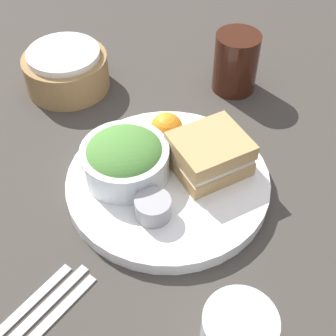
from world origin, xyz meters
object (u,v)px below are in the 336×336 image
object	(u,v)px
plate	(168,182)
sandwich	(210,154)
drink_glass	(236,62)
dressing_cup	(153,208)
spoon	(22,310)
salad_bowl	(125,158)
knife	(32,319)
fork	(42,328)
bread_basket	(66,70)

from	to	relation	value
plate	sandwich	distance (m)	0.07
drink_glass	dressing_cup	bearing A→B (deg)	-141.14
dressing_cup	spoon	bearing A→B (deg)	-167.19
sandwich	salad_bowl	distance (m)	0.12
spoon	knife	bearing A→B (deg)	90.00
sandwich	spoon	distance (m)	0.33
salad_bowl	knife	size ratio (longest dim) A/B	0.71
sandwich	spoon	bearing A→B (deg)	-164.35
sandwich	dressing_cup	size ratio (longest dim) A/B	2.11
fork	knife	bearing A→B (deg)	-90.00
sandwich	salad_bowl	bearing A→B (deg)	157.67
fork	spoon	size ratio (longest dim) A/B	1.11
drink_glass	spoon	bearing A→B (deg)	-150.78
knife	fork	bearing A→B (deg)	90.00
salad_bowl	dressing_cup	size ratio (longest dim) A/B	2.58
salad_bowl	dressing_cup	world-z (taller)	salad_bowl
salad_bowl	fork	distance (m)	0.25
knife	spoon	size ratio (longest dim) A/B	1.17
salad_bowl	spoon	distance (m)	0.24
sandwich	salad_bowl	xyz separation A→B (m)	(-0.11, 0.05, 0.00)
dressing_cup	spoon	world-z (taller)	dressing_cup
sandwich	spoon	size ratio (longest dim) A/B	0.68
plate	spoon	bearing A→B (deg)	-158.64
sandwich	drink_glass	bearing A→B (deg)	48.17
dressing_cup	bread_basket	distance (m)	0.36
salad_bowl	spoon	bearing A→B (deg)	-145.81
dressing_cup	knife	world-z (taller)	dressing_cup
plate	spoon	world-z (taller)	plate
sandwich	spoon	world-z (taller)	sandwich
fork	spoon	world-z (taller)	same
plate	sandwich	bearing A→B (deg)	-8.81
spoon	drink_glass	bearing A→B (deg)	-176.04
salad_bowl	dressing_cup	bearing A→B (deg)	-88.89
sandwich	salad_bowl	size ratio (longest dim) A/B	0.82
knife	spoon	bearing A→B (deg)	-90.00
spoon	salad_bowl	bearing A→B (deg)	-171.06
knife	drink_glass	bearing A→B (deg)	-174.11
drink_glass	fork	xyz separation A→B (m)	(-0.45, -0.29, -0.05)
bread_basket	knife	bearing A→B (deg)	-114.27
drink_glass	fork	world-z (taller)	drink_glass
sandwich	bread_basket	size ratio (longest dim) A/B	0.69
dressing_cup	drink_glass	size ratio (longest dim) A/B	0.46
sandwich	knife	distance (m)	0.32
sandwich	bread_basket	xyz separation A→B (m)	(-0.11, 0.31, -0.01)
salad_bowl	knife	bearing A→B (deg)	-141.58
bread_basket	plate	bearing A→B (deg)	-80.42
dressing_cup	salad_bowl	bearing A→B (deg)	91.11
plate	knife	bearing A→B (deg)	-154.75
drink_glass	plate	bearing A→B (deg)	-143.14
salad_bowl	drink_glass	distance (m)	0.30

